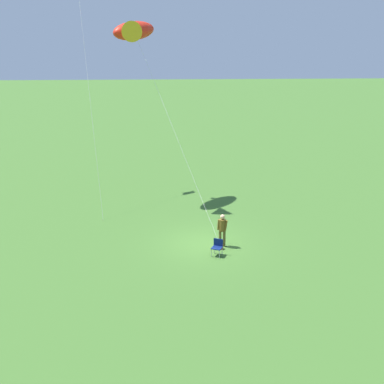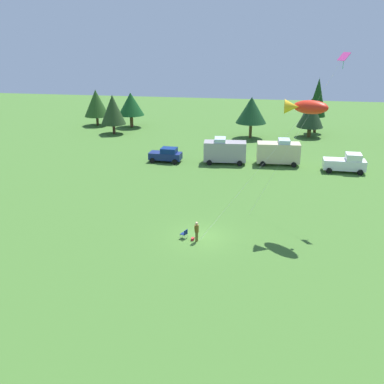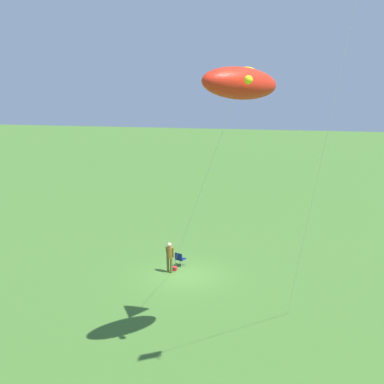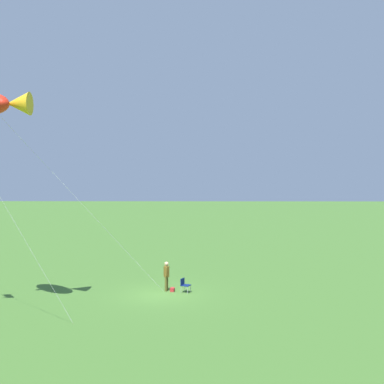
% 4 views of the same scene
% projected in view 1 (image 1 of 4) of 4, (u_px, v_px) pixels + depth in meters
% --- Properties ---
extents(ground_plane, '(160.00, 160.00, 0.00)m').
position_uv_depth(ground_plane, '(205.00, 244.00, 27.90)').
color(ground_plane, '#416E2A').
extents(person_kite_flyer, '(0.42, 0.54, 1.74)m').
position_uv_depth(person_kite_flyer, '(222.00, 228.00, 27.36)').
color(person_kite_flyer, brown).
rests_on(person_kite_flyer, ground).
extents(folding_chair, '(0.63, 0.63, 0.82)m').
position_uv_depth(folding_chair, '(217.00, 246.00, 26.49)').
color(folding_chair, navy).
rests_on(folding_chair, ground).
extents(backpack_on_grass, '(0.28, 0.36, 0.22)m').
position_uv_depth(backpack_on_grass, '(220.00, 247.00, 27.30)').
color(backpack_on_grass, red).
rests_on(backpack_on_grass, ground).
extents(kite_large_fish, '(10.14, 6.22, 11.19)m').
position_uv_depth(kite_large_fish, '(134.00, 31.00, 32.03)').
color(kite_large_fish, red).
rests_on(kite_large_fish, ground).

